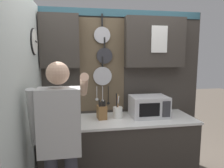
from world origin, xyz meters
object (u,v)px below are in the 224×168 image
object	(u,v)px
microwave	(149,106)
utensil_crock	(118,112)
person	(60,135)
knife_block	(102,112)

from	to	relation	value
microwave	utensil_crock	bearing A→B (deg)	179.77
utensil_crock	person	world-z (taller)	person
microwave	utensil_crock	world-z (taller)	utensil_crock
knife_block	person	xyz separation A→B (m)	(-0.46, -0.68, -0.01)
microwave	knife_block	distance (m)	0.63
microwave	person	distance (m)	1.29
knife_block	utensil_crock	size ratio (longest dim) A/B	0.78
person	utensil_crock	bearing A→B (deg)	45.29
utensil_crock	person	distance (m)	0.95
knife_block	person	world-z (taller)	person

